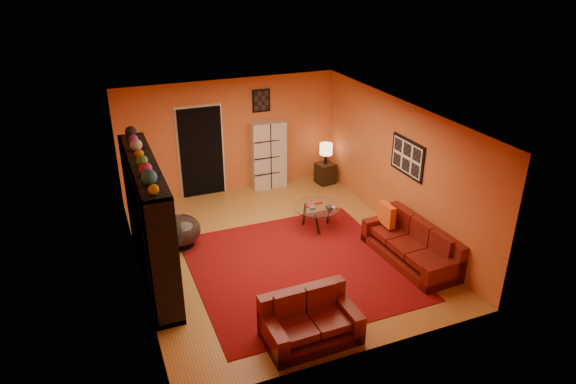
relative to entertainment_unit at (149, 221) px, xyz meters
name	(u,v)px	position (x,y,z in m)	size (l,w,h in m)	color
floor	(278,249)	(2.27, 0.00, -1.05)	(6.00, 6.00, 0.00)	olive
ceiling	(277,115)	(2.27, 0.00, 1.55)	(6.00, 6.00, 0.00)	white
wall_back	(230,136)	(2.27, 3.00, 0.25)	(6.00, 6.00, 0.00)	#CD622D
wall_front	(362,275)	(2.27, -3.00, 0.25)	(6.00, 6.00, 0.00)	#CD622D
wall_left	(133,210)	(-0.23, 0.00, 0.25)	(6.00, 6.00, 0.00)	#CD622D
wall_right	(398,166)	(4.78, 0.00, 0.25)	(6.00, 6.00, 0.00)	#CD622D
rug	(298,267)	(2.38, -0.70, -1.04)	(3.60, 3.60, 0.01)	#5D0A0D
doorway	(201,152)	(1.57, 2.96, -0.03)	(0.95, 0.10, 2.04)	black
wall_art_right	(407,157)	(4.75, -0.30, 0.55)	(0.03, 1.00, 0.70)	black
wall_art_back	(261,101)	(3.02, 2.98, 1.00)	(0.42, 0.03, 0.52)	black
entertainment_unit	(149,221)	(0.00, 0.00, 0.00)	(0.45, 3.00, 2.10)	black
tv	(152,222)	(0.05, 0.04, -0.04)	(0.13, 1.00, 0.58)	black
sofa	(414,246)	(4.41, -1.24, -0.76)	(0.91, 2.01, 0.85)	#520E0A
loveseat	(309,320)	(1.81, -2.42, -0.76)	(1.35, 0.83, 0.85)	#520E0A
throw_pillow	(387,215)	(4.22, -0.58, -0.42)	(0.12, 0.42, 0.42)	#E45A19
coffee_table	(317,209)	(3.29, 0.50, -0.63)	(0.93, 0.93, 0.46)	silver
storage_cabinet	(268,155)	(3.11, 2.80, -0.25)	(0.80, 0.35, 1.59)	beige
bowl_chair	(181,230)	(0.62, 0.82, -0.72)	(0.75, 0.75, 0.61)	black
side_table	(325,173)	(4.44, 2.47, -0.80)	(0.40, 0.40, 0.50)	black
table_lamp	(326,150)	(4.44, 2.47, -0.19)	(0.30, 0.30, 0.50)	black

